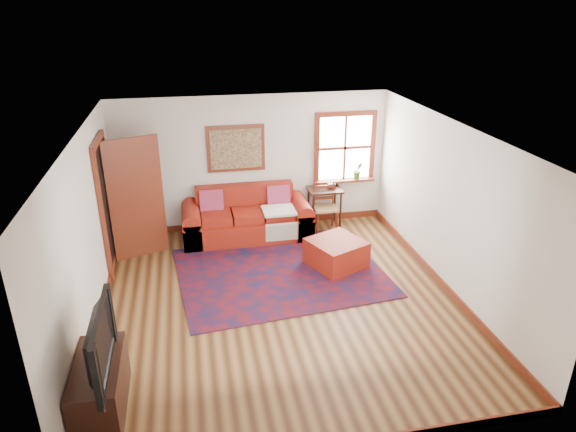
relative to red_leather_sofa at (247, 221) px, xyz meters
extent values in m
plane|color=#422511|center=(0.19, -2.30, -0.30)|extent=(5.50, 5.50, 0.00)
cube|color=silver|center=(0.19, 0.45, 0.95)|extent=(5.00, 0.04, 2.50)
cube|color=silver|center=(0.19, -5.05, 0.95)|extent=(5.00, 0.04, 2.50)
cube|color=silver|center=(-2.31, -2.30, 0.95)|extent=(0.04, 5.50, 2.50)
cube|color=silver|center=(2.69, -2.30, 0.95)|extent=(0.04, 5.50, 2.50)
cube|color=white|center=(0.19, -2.30, 2.20)|extent=(5.00, 5.50, 0.04)
cube|color=maroon|center=(0.19, 0.43, -0.24)|extent=(5.00, 0.03, 0.12)
cube|color=maroon|center=(-2.30, -2.30, -0.24)|extent=(0.03, 5.50, 0.12)
cube|color=maroon|center=(2.67, -2.30, -0.24)|extent=(0.03, 5.50, 0.12)
cube|color=white|center=(1.94, 0.43, 1.15)|extent=(1.00, 0.02, 1.20)
cube|color=maroon|center=(1.94, 0.42, 1.80)|extent=(1.18, 0.06, 0.09)
cube|color=maroon|center=(1.94, 0.42, 0.51)|extent=(1.18, 0.06, 0.09)
cube|color=maroon|center=(1.39, 0.42, 1.15)|extent=(0.09, 0.06, 1.20)
cube|color=maroon|center=(2.48, 0.42, 1.15)|extent=(0.09, 0.06, 1.20)
cube|color=maroon|center=(1.94, 0.42, 1.15)|extent=(1.00, 0.04, 0.05)
cube|color=maroon|center=(1.94, 0.35, 0.53)|extent=(1.15, 0.20, 0.04)
imported|color=#376724|center=(2.19, 0.33, 0.72)|extent=(0.18, 0.15, 0.33)
cube|color=black|center=(-2.30, -0.70, 0.73)|extent=(0.02, 0.90, 2.05)
cube|color=maroon|center=(-2.27, -1.20, 0.73)|extent=(0.06, 0.09, 2.05)
cube|color=maroon|center=(-2.27, -0.21, 0.73)|extent=(0.06, 0.09, 2.05)
cube|color=maroon|center=(-2.27, -0.70, 1.80)|extent=(0.06, 1.08, 0.09)
cube|color=maroon|center=(-1.85, -0.41, 0.73)|extent=(0.86, 0.35, 2.05)
cube|color=silver|center=(-1.85, -0.41, 0.83)|extent=(0.56, 0.22, 1.33)
cube|color=maroon|center=(-0.11, 0.42, 1.25)|extent=(1.05, 0.04, 0.85)
cube|color=tan|center=(-0.11, 0.39, 1.25)|extent=(0.92, 0.03, 0.72)
cube|color=#5A0C12|center=(0.34, -1.47, -0.29)|extent=(3.41, 2.84, 0.02)
cube|color=maroon|center=(0.00, -0.06, -0.10)|extent=(2.30, 0.95, 0.40)
cube|color=maroon|center=(0.00, 0.29, 0.35)|extent=(1.79, 0.26, 0.50)
cube|color=maroon|center=(-1.00, -0.06, -0.05)|extent=(0.32, 0.95, 0.50)
cube|color=maroon|center=(0.99, -0.06, -0.05)|extent=(0.32, 0.95, 0.50)
cube|color=red|center=(-0.62, 0.12, 0.38)|extent=(0.42, 0.21, 0.44)
cube|color=red|center=(0.61, 0.12, 0.38)|extent=(0.42, 0.21, 0.44)
cube|color=silver|center=(0.55, -0.24, 0.26)|extent=(0.58, 0.52, 0.04)
cube|color=maroon|center=(1.28, -1.42, -0.07)|extent=(1.03, 1.03, 0.45)
cube|color=black|center=(1.50, 0.16, 0.43)|extent=(0.63, 0.47, 0.04)
cylinder|color=black|center=(1.24, -0.03, 0.06)|extent=(0.04, 0.04, 0.71)
cylinder|color=black|center=(1.76, -0.03, 0.06)|extent=(0.04, 0.04, 0.71)
cylinder|color=black|center=(1.24, 0.36, 0.06)|extent=(0.04, 0.04, 0.71)
cylinder|color=black|center=(1.76, 0.36, 0.06)|extent=(0.04, 0.04, 0.71)
cube|color=tan|center=(1.46, -0.05, 0.15)|extent=(0.44, 0.42, 0.04)
cylinder|color=maroon|center=(1.28, -0.22, -0.08)|extent=(0.04, 0.04, 0.43)
cylinder|color=maroon|center=(1.64, -0.23, -0.08)|extent=(0.04, 0.04, 0.43)
cylinder|color=maroon|center=(1.29, 0.13, 0.15)|extent=(0.04, 0.04, 0.91)
cylinder|color=maroon|center=(1.65, 0.11, 0.15)|extent=(0.04, 0.04, 0.91)
cube|color=maroon|center=(1.47, 0.12, 0.40)|extent=(0.36, 0.04, 0.27)
cube|color=black|center=(-2.06, -4.00, 0.00)|extent=(0.48, 1.07, 0.59)
imported|color=black|center=(-2.04, -4.12, 0.63)|extent=(0.15, 1.17, 0.67)
cylinder|color=silver|center=(-2.01, -3.55, 0.38)|extent=(0.12, 0.12, 0.18)
cylinder|color=#FFA53F|center=(-2.01, -3.55, 0.35)|extent=(0.07, 0.07, 0.12)
camera|label=1|loc=(-0.95, -8.55, 3.77)|focal=32.00mm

